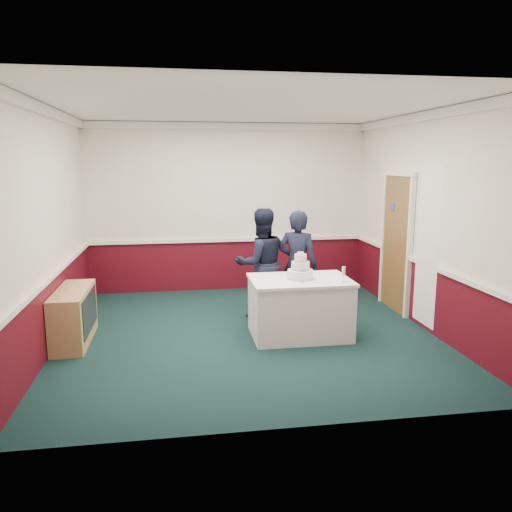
{
  "coord_description": "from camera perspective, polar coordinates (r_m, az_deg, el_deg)",
  "views": [
    {
      "loc": [
        -0.91,
        -6.46,
        2.31
      ],
      "look_at": [
        0.09,
        -0.1,
        1.1
      ],
      "focal_mm": 35.0,
      "sensor_mm": 36.0,
      "label": 1
    }
  ],
  "objects": [
    {
      "name": "ground",
      "position": [
        6.92,
        -0.92,
        -8.86
      ],
      "size": [
        5.0,
        5.0,
        0.0
      ],
      "primitive_type": "plane",
      "color": "#122C2C",
      "rests_on": "ground"
    },
    {
      "name": "room_shell",
      "position": [
        7.14,
        -1.03,
        7.89
      ],
      "size": [
        5.0,
        5.0,
        3.0
      ],
      "color": "silver",
      "rests_on": "ground"
    },
    {
      "name": "sideboard",
      "position": [
        6.93,
        -20.09,
        -6.45
      ],
      "size": [
        0.41,
        1.2,
        0.7
      ],
      "color": "tan",
      "rests_on": "ground"
    },
    {
      "name": "cake_table",
      "position": [
        6.75,
        5.02,
        -5.82
      ],
      "size": [
        1.32,
        0.92,
        0.79
      ],
      "color": "white",
      "rests_on": "ground"
    },
    {
      "name": "wedding_cake",
      "position": [
        6.63,
        5.09,
        -1.68
      ],
      "size": [
        0.35,
        0.35,
        0.36
      ],
      "color": "white",
      "rests_on": "cake_table"
    },
    {
      "name": "cake_knife",
      "position": [
        6.46,
        5.25,
        -2.99
      ],
      "size": [
        0.03,
        0.22,
        0.0
      ],
      "primitive_type": "cube",
      "rotation": [
        0.0,
        0.0,
        0.08
      ],
      "color": "silver",
      "rests_on": "cake_table"
    },
    {
      "name": "champagne_flute",
      "position": [
        6.5,
        9.98,
        -1.79
      ],
      "size": [
        0.05,
        0.05,
        0.21
      ],
      "color": "silver",
      "rests_on": "cake_table"
    },
    {
      "name": "person_man",
      "position": [
        7.44,
        0.58,
        -0.87
      ],
      "size": [
        0.9,
        0.76,
        1.65
      ],
      "primitive_type": "imported",
      "rotation": [
        0.0,
        0.0,
        3.32
      ],
      "color": "black",
      "rests_on": "ground"
    },
    {
      "name": "person_woman",
      "position": [
        7.39,
        4.75,
        -1.04
      ],
      "size": [
        0.71,
        0.62,
        1.63
      ],
      "primitive_type": "imported",
      "rotation": [
        0.0,
        0.0,
        2.67
      ],
      "color": "black",
      "rests_on": "ground"
    }
  ]
}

